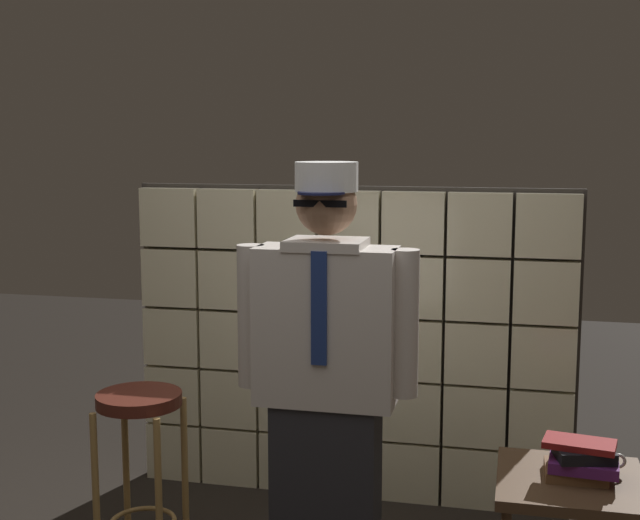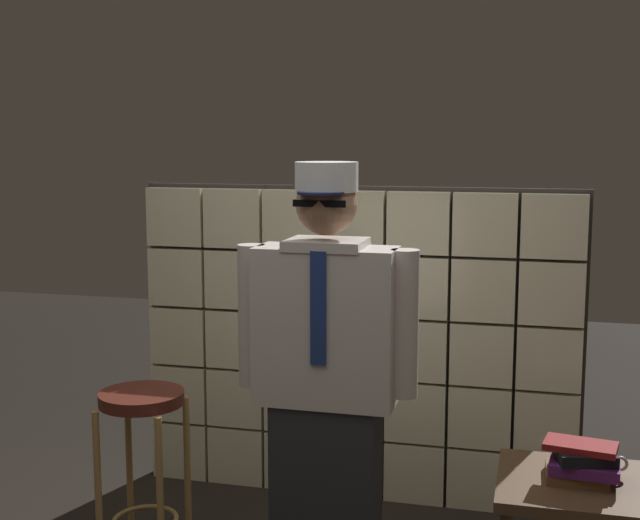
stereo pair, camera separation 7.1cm
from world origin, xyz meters
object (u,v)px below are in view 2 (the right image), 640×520
object	(u,v)px
bar_stool	(143,439)
book_stack	(582,463)
standing_person	(326,384)
side_table	(571,501)
coffee_mug	(604,463)

from	to	relation	value
bar_stool	book_stack	xyz separation A→B (m)	(1.69, 0.02, 0.06)
bar_stool	book_stack	bearing A→B (deg)	0.58
standing_person	side_table	xyz separation A→B (m)	(0.88, 0.09, -0.39)
standing_person	coffee_mug	bearing A→B (deg)	9.37
bar_stool	side_table	world-z (taller)	bar_stool
bar_stool	book_stack	world-z (taller)	bar_stool
standing_person	bar_stool	size ratio (longest dim) A/B	2.20
standing_person	coffee_mug	size ratio (longest dim) A/B	13.43
standing_person	book_stack	size ratio (longest dim) A/B	6.14
side_table	book_stack	size ratio (longest dim) A/B	2.06
bar_stool	side_table	size ratio (longest dim) A/B	1.36
standing_person	coffee_mug	xyz separation A→B (m)	(0.99, 0.16, -0.27)
side_table	book_stack	world-z (taller)	book_stack
book_stack	coffee_mug	size ratio (longest dim) A/B	2.19
standing_person	bar_stool	bearing A→B (deg)	174.39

